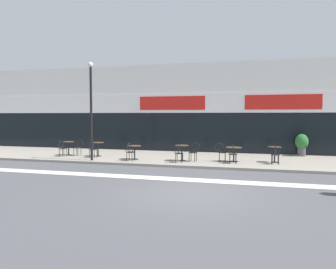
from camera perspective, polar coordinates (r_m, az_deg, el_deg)
The scene contains 21 objects.
ground_plane at distance 10.18m, azimuth 4.16°, elevation -10.14°, with size 120.00×120.00×0.00m, color #4C4C51.
sidewalk_slab at distance 17.23m, azimuth 8.86°, elevation -4.38°, with size 40.00×5.50×0.12m, color gray.
storefront_facade at distance 21.76m, azimuth 10.33°, elevation 4.34°, with size 40.00×4.06×5.53m.
bike_lane_stripe at distance 12.09m, azimuth 6.01°, elevation -7.96°, with size 36.00×0.70×0.01m, color silver.
bistro_table_0 at distance 19.23m, azimuth -16.93°, elevation -1.86°, with size 0.63×0.63×0.77m.
bistro_table_1 at distance 18.33m, azimuth -12.09°, elevation -2.04°, with size 0.64×0.64×0.77m.
bistro_table_2 at distance 16.74m, azimuth -5.84°, elevation -2.62°, with size 0.69×0.69×0.71m.
bistro_table_3 at distance 16.14m, azimuth 2.42°, elevation -2.67°, with size 0.67×0.67×0.78m.
bistro_table_4 at distance 16.14m, azimuth 11.39°, elevation -2.88°, with size 0.78×0.78×0.71m.
bistro_table_5 at distance 16.41m, azimuth 18.09°, elevation -2.82°, with size 0.61×0.61×0.76m.
cafe_chair_0_near at distance 18.71m, azimuth -17.95°, elevation -2.10°, with size 0.40×0.57×0.90m.
cafe_chair_0_side at distance 18.91m, azimuth -15.33°, elevation -2.00°, with size 0.59×0.43×0.90m.
cafe_chair_1_near at distance 17.79m, azimuth -13.02°, elevation -2.30°, with size 0.42×0.58×0.90m.
cafe_chair_2_near at distance 16.16m, azimuth -6.66°, elevation -2.81°, with size 0.42×0.58×0.90m.
cafe_chair_3_near at distance 15.54m, azimuth 1.90°, elevation -3.04°, with size 0.41×0.58×0.90m.
cafe_chair_3_side at distance 16.00m, azimuth 4.60°, elevation -2.86°, with size 0.60×0.45×0.90m.
cafe_chair_4_near at distance 15.52m, azimuth 11.26°, elevation -3.11°, with size 0.44×0.59×0.90m.
cafe_chair_4_side at distance 16.19m, azimuth 9.17°, elevation -2.82°, with size 0.60×0.44×0.90m.
cafe_chair_5_near at distance 15.79m, azimuth 18.21°, elevation -3.11°, with size 0.42×0.58×0.90m.
planter_pot at distance 19.47m, azimuth 22.25°, elevation -1.46°, with size 0.71×0.71×1.22m.
lamp_post at distance 16.72m, azimuth -13.25°, elevation 5.27°, with size 0.26×0.26×4.87m.
Camera 1 is at (1.91, -9.71, 2.39)m, focal length 35.00 mm.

